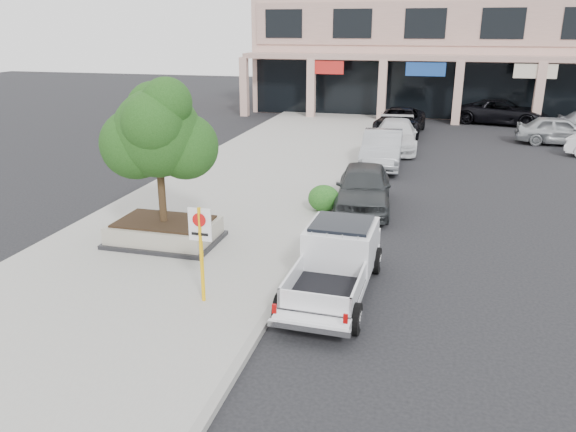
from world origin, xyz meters
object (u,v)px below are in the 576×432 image
Objects in this scene: curb_car_b at (382,149)px; curb_car_d at (400,121)px; planter_tree at (164,133)px; lot_car_a at (560,131)px; lot_car_d at (502,112)px; planter at (165,231)px; pickup_truck at (334,265)px; curb_car_a at (364,187)px; curb_car_c at (396,135)px; no_parking_sign at (201,242)px.

curb_car_b is 8.58m from curb_car_d.
planter_tree is 0.70× the size of curb_car_d.
curb_car_b is 1.09× the size of lot_car_a.
lot_car_d is (6.38, 5.65, 0.02)m from curb_car_d.
planter is 0.63× the size of pickup_truck.
curb_car_d is 8.52m from lot_car_d.
planter is at bearing 162.48° from pickup_truck.
planter is at bearing -131.03° from planter_tree.
curb_car_a reaches higher than curb_car_c.
no_parking_sign is at bearing -112.69° from curb_car_a.
curb_car_a is at bearing -95.35° from curb_car_c.
curb_car_a is 0.94× the size of curb_car_b.
pickup_truck is at bearing -86.50° from curb_car_d.
planter is 16.88m from curb_car_c.
pickup_truck is 0.94× the size of curb_car_c.
curb_car_b reaches higher than lot_car_d.
curb_car_d is at bearing 83.25° from no_parking_sign.
pickup_truck is 1.07× the size of curb_car_a.
curb_car_c is at bearing 91.18° from pickup_truck.
pickup_truck is at bearing 25.66° from no_parking_sign.
lot_car_d is (6.26, 10.30, 0.04)m from curb_car_c.
planter is 7.42m from curb_car_a.
curb_car_d is (2.82, 23.83, -0.83)m from no_parking_sign.
curb_car_c is 12.05m from lot_car_d.
pickup_truck is (5.47, -1.88, 0.32)m from planter.
curb_car_a reaches higher than planter.
no_parking_sign is 24.01m from curb_car_d.
curb_car_d is (-0.12, 4.64, 0.02)m from curb_car_c.
curb_car_b is 0.93× the size of curb_car_c.
lot_car_a reaches higher than curb_car_c.
curb_car_d reaches higher than planter.
no_parking_sign is 30.89m from lot_car_d.
planter_tree is at bearing -115.36° from curb_car_b.
planter_tree is 0.74× the size of curb_car_c.
curb_car_d is at bearing 91.54° from pickup_truck.
lot_car_a is 7.01m from lot_car_d.
curb_car_a is 1.02× the size of lot_car_a.
pickup_truck is (5.33, -2.03, -2.61)m from planter_tree.
lot_car_a is at bearing 54.00° from planter.
planter_tree is at bearing 48.97° from planter.
curb_car_a reaches higher than lot_car_a.
curb_car_c is 4.64m from curb_car_d.
pickup_truck is 0.86× the size of lot_car_d.
curb_car_b is 3.95m from curb_car_c.
no_parking_sign is 25.74m from lot_car_a.
curb_car_b is (-0.24, 13.88, 0.03)m from pickup_truck.
curb_car_b is at bearing 80.30° from no_parking_sign.
no_parking_sign reaches higher than lot_car_a.
planter is at bearing -112.94° from curb_car_c.
planter_tree is 0.84× the size of curb_car_a.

